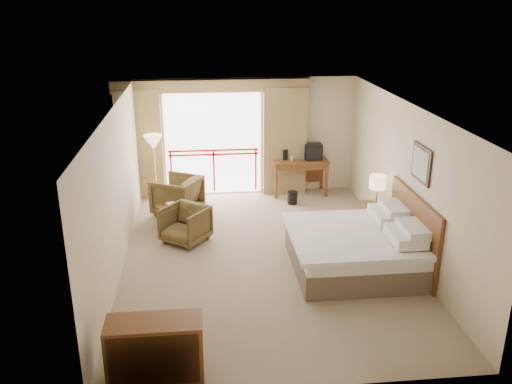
{
  "coord_description": "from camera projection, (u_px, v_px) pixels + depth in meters",
  "views": [
    {
      "loc": [
        -1.07,
        -8.7,
        4.41
      ],
      "look_at": [
        -0.12,
        0.4,
        1.1
      ],
      "focal_mm": 38.0,
      "sensor_mm": 36.0,
      "label": 1
    }
  ],
  "objects": [
    {
      "name": "nightstand",
      "position": [
        375.0,
        220.0,
        10.5
      ],
      "size": [
        0.48,
        0.56,
        0.65
      ],
      "primitive_type": "cube",
      "rotation": [
        0.0,
        0.0,
        0.04
      ],
      "color": "#592E15",
      "rests_on": "floor"
    },
    {
      "name": "curtain_right",
      "position": [
        285.0,
        141.0,
        12.53
      ],
      "size": [
        1.0,
        0.26,
        2.5
      ],
      "primitive_type": "cube",
      "color": "olive",
      "rests_on": "wall_back"
    },
    {
      "name": "table_lamp",
      "position": [
        377.0,
        183.0,
        10.29
      ],
      "size": [
        0.31,
        0.31,
        0.55
      ],
      "rotation": [
        0.0,
        0.0,
        0.09
      ],
      "color": "tan",
      "rests_on": "nightstand"
    },
    {
      "name": "desk",
      "position": [
        299.0,
        166.0,
        12.7
      ],
      "size": [
        1.29,
        0.62,
        0.84
      ],
      "rotation": [
        0.0,
        0.0,
        0.02
      ],
      "color": "#592E15",
      "rests_on": "floor"
    },
    {
      "name": "hvac_vent",
      "position": [
        304.0,
        92.0,
        12.31
      ],
      "size": [
        0.5,
        0.04,
        0.5
      ],
      "primitive_type": "cube",
      "color": "silver",
      "rests_on": "wall_back"
    },
    {
      "name": "wall_back",
      "position": [
        247.0,
        136.0,
        12.55
      ],
      "size": [
        5.0,
        0.0,
        5.0
      ],
      "primitive_type": "plane",
      "rotation": [
        1.57,
        0.0,
        0.0
      ],
      "color": "beige",
      "rests_on": "ground"
    },
    {
      "name": "floor_lamp",
      "position": [
        153.0,
        145.0,
        11.74
      ],
      "size": [
        0.41,
        0.41,
        1.59
      ],
      "rotation": [
        0.0,
        0.0,
        0.38
      ],
      "color": "tan",
      "rests_on": "floor"
    },
    {
      "name": "ceiling",
      "position": [
        266.0,
        108.0,
        8.82
      ],
      "size": [
        7.0,
        7.0,
        0.0
      ],
      "primitive_type": "plane",
      "rotation": [
        3.14,
        0.0,
        0.0
      ],
      "color": "white",
      "rests_on": "wall_back"
    },
    {
      "name": "coffee_maker",
      "position": [
        285.0,
        155.0,
        12.51
      ],
      "size": [
        0.15,
        0.15,
        0.25
      ],
      "primitive_type": "cylinder",
      "rotation": [
        0.0,
        0.0,
        0.36
      ],
      "color": "black",
      "rests_on": "desk"
    },
    {
      "name": "valance",
      "position": [
        212.0,
        86.0,
        11.96
      ],
      "size": [
        4.4,
        0.22,
        0.28
      ],
      "primitive_type": "cube",
      "color": "olive",
      "rests_on": "wall_back"
    },
    {
      "name": "wall_right",
      "position": [
        406.0,
        181.0,
        9.53
      ],
      "size": [
        0.0,
        7.0,
        7.0
      ],
      "primitive_type": "plane",
      "rotation": [
        1.57,
        0.0,
        -1.57
      ],
      "color": "beige",
      "rests_on": "ground"
    },
    {
      "name": "balcony_railing",
      "position": [
        214.0,
        160.0,
        12.62
      ],
      "size": [
        2.09,
        0.03,
        1.02
      ],
      "color": "red",
      "rests_on": "wall_back"
    },
    {
      "name": "tv",
      "position": [
        313.0,
        152.0,
        12.54
      ],
      "size": [
        0.4,
        0.32,
        0.37
      ],
      "rotation": [
        0.0,
        0.0,
        -0.29
      ],
      "color": "black",
      "rests_on": "desk"
    },
    {
      "name": "cup",
      "position": [
        292.0,
        158.0,
        12.5
      ],
      "size": [
        0.09,
        0.09,
        0.1
      ],
      "primitive_type": "cylinder",
      "rotation": [
        0.0,
        0.0,
        -0.3
      ],
      "color": "white",
      "rests_on": "desk"
    },
    {
      "name": "book",
      "position": [
        167.0,
        205.0,
        10.75
      ],
      "size": [
        0.24,
        0.27,
        0.02
      ],
      "primitive_type": "imported",
      "rotation": [
        0.0,
        0.0,
        0.41
      ],
      "color": "white",
      "rests_on": "side_table"
    },
    {
      "name": "armchair_far",
      "position": [
        178.0,
        213.0,
        11.68
      ],
      "size": [
        1.21,
        1.2,
        0.82
      ],
      "primitive_type": "imported",
      "rotation": [
        0.0,
        0.0,
        -2.07
      ],
      "color": "#48361A",
      "rests_on": "floor"
    },
    {
      "name": "bed",
      "position": [
        357.0,
        248.0,
        9.2
      ],
      "size": [
        2.13,
        2.06,
        0.97
      ],
      "color": "brown",
      "rests_on": "floor"
    },
    {
      "name": "balcony_door",
      "position": [
        213.0,
        144.0,
        12.51
      ],
      "size": [
        2.4,
        0.0,
        2.4
      ],
      "primitive_type": "plane",
      "rotation": [
        1.57,
        0.0,
        0.0
      ],
      "color": "white",
      "rests_on": "wall_back"
    },
    {
      "name": "phone",
      "position": [
        377.0,
        205.0,
        10.23
      ],
      "size": [
        0.2,
        0.16,
        0.09
      ],
      "primitive_type": "cube",
      "rotation": [
        0.0,
        0.0,
        0.06
      ],
      "color": "black",
      "rests_on": "nightstand"
    },
    {
      "name": "side_table",
      "position": [
        168.0,
        213.0,
        10.81
      ],
      "size": [
        0.46,
        0.46,
        0.5
      ],
      "rotation": [
        0.0,
        0.0,
        0.11
      ],
      "color": "black",
      "rests_on": "floor"
    },
    {
      "name": "curtain_left",
      "position": [
        140.0,
        145.0,
        12.21
      ],
      "size": [
        1.0,
        0.26,
        2.5
      ],
      "primitive_type": "cube",
      "color": "olive",
      "rests_on": "wall_back"
    },
    {
      "name": "wall_left",
      "position": [
        117.0,
        191.0,
        9.04
      ],
      "size": [
        0.0,
        7.0,
        7.0
      ],
      "primitive_type": "plane",
      "rotation": [
        1.57,
        0.0,
        1.57
      ],
      "color": "beige",
      "rests_on": "ground"
    },
    {
      "name": "framed_art",
      "position": [
        421.0,
        164.0,
        8.79
      ],
      "size": [
        0.04,
        0.72,
        0.6
      ],
      "color": "black",
      "rests_on": "wall_right"
    },
    {
      "name": "dresser",
      "position": [
        155.0,
        349.0,
        6.56
      ],
      "size": [
        1.16,
        0.49,
        0.77
      ],
      "rotation": [
        0.0,
        0.0,
        0.01
      ],
      "color": "#592E15",
      "rests_on": "floor"
    },
    {
      "name": "headboard",
      "position": [
        413.0,
        231.0,
        9.2
      ],
      "size": [
        0.06,
        2.1,
        1.3
      ],
      "primitive_type": "cube",
      "color": "#592E15",
      "rests_on": "wall_right"
    },
    {
      "name": "wastebasket",
      "position": [
        292.0,
        198.0,
        12.18
      ],
      "size": [
        0.25,
        0.25,
        0.28
      ],
      "primitive_type": "cylinder",
      "rotation": [
        0.0,
        0.0,
        -0.12
      ],
      "color": "black",
      "rests_on": "floor"
    },
    {
      "name": "wall_front",
      "position": [
        304.0,
        289.0,
        6.01
      ],
      "size": [
        5.0,
        0.0,
        5.0
      ],
      "primitive_type": "plane",
      "rotation": [
        -1.57,
        0.0,
        0.0
      ],
      "color": "beige",
      "rests_on": "ground"
    },
    {
      "name": "armchair_near",
      "position": [
        186.0,
        241.0,
        10.35
      ],
      "size": [
        1.07,
        1.07,
        0.7
      ],
      "primitive_type": "imported",
      "rotation": [
        0.0,
        0.0,
        -0.64
      ],
      "color": "#48361A",
      "rests_on": "floor"
    },
    {
      "name": "floor",
      "position": [
        265.0,
        257.0,
        9.74
      ],
      "size": [
        7.0,
        7.0,
        0.0
      ],
      "primitive_type": "plane",
      "color": "#88755C",
      "rests_on": "ground"
    }
  ]
}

